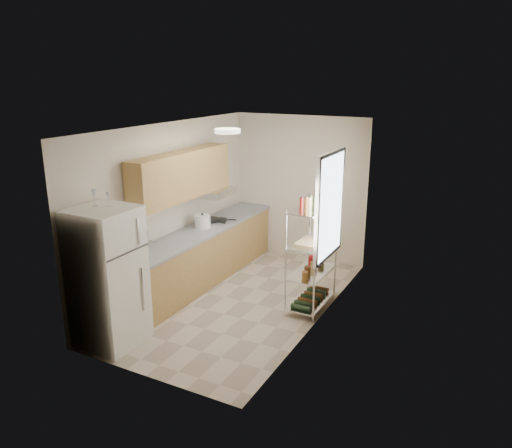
{
  "coord_description": "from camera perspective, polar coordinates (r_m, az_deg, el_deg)",
  "views": [
    {
      "loc": [
        3.39,
        -5.97,
        3.3
      ],
      "look_at": [
        0.13,
        0.25,
        1.16
      ],
      "focal_mm": 35.0,
      "sensor_mm": 36.0,
      "label": 1
    }
  ],
  "objects": [
    {
      "name": "frying_pan_small",
      "position": [
        8.44,
        -4.02,
        0.49
      ],
      "size": [
        0.26,
        0.26,
        0.04
      ],
      "primitive_type": "cylinder",
      "rotation": [
        0.0,
        0.0,
        0.43
      ],
      "color": "black",
      "rests_on": "counter_run"
    },
    {
      "name": "wine_glass_a",
      "position": [
        6.19,
        -16.53,
        2.76
      ],
      "size": [
        0.07,
        0.07,
        0.19
      ],
      "primitive_type": null,
      "color": "silver",
      "rests_on": "refrigerator"
    },
    {
      "name": "refrigerator",
      "position": [
        6.44,
        -16.59,
        -5.86
      ],
      "size": [
        0.73,
        0.73,
        1.77
      ],
      "primitive_type": "cube",
      "color": "white",
      "rests_on": "ground"
    },
    {
      "name": "upper_cabinets",
      "position": [
        7.67,
        -8.45,
        5.52
      ],
      "size": [
        0.33,
        2.2,
        0.72
      ],
      "primitive_type": "cube",
      "color": "tan",
      "rests_on": "room"
    },
    {
      "name": "rice_cooker",
      "position": [
        8.09,
        -6.13,
        0.32
      ],
      "size": [
        0.26,
        0.26,
        0.21
      ],
      "primitive_type": "cylinder",
      "color": "white",
      "rests_on": "counter_run"
    },
    {
      "name": "window",
      "position": [
        6.91,
        8.45,
        2.05
      ],
      "size": [
        0.06,
        1.0,
        1.46
      ],
      "primitive_type": "cube",
      "color": "white",
      "rests_on": "room"
    },
    {
      "name": "counter_run",
      "position": [
        8.23,
        -5.9,
        -3.42
      ],
      "size": [
        0.63,
        3.51,
        0.9
      ],
      "color": "tan",
      "rests_on": "ground"
    },
    {
      "name": "bakers_rack",
      "position": [
        7.05,
        6.47,
        -1.3
      ],
      "size": [
        0.45,
        0.9,
        1.73
      ],
      "color": "silver",
      "rests_on": "ground"
    },
    {
      "name": "range_hood",
      "position": [
        8.37,
        -4.82,
        3.66
      ],
      "size": [
        0.5,
        0.6,
        0.12
      ],
      "primitive_type": "cube",
      "color": "#B7BABC",
      "rests_on": "room"
    },
    {
      "name": "espresso_machine",
      "position": [
        7.21,
        7.74,
        -0.55
      ],
      "size": [
        0.23,
        0.29,
        0.29
      ],
      "primitive_type": "cube",
      "rotation": [
        0.0,
        0.0,
        -0.32
      ],
      "color": "black",
      "rests_on": "bakers_rack"
    },
    {
      "name": "ceiling_dome",
      "position": [
        6.65,
        -3.27,
        10.58
      ],
      "size": [
        0.34,
        0.34,
        0.05
      ],
      "primitive_type": "cylinder",
      "color": "white",
      "rests_on": "room"
    },
    {
      "name": "wine_glass_b",
      "position": [
        6.25,
        -17.99,
        2.86
      ],
      "size": [
        0.07,
        0.07,
        0.21
      ],
      "primitive_type": null,
      "color": "silver",
      "rests_on": "refrigerator"
    },
    {
      "name": "frying_pan_large",
      "position": [
        8.43,
        -5.14,
        0.47
      ],
      "size": [
        0.33,
        0.33,
        0.05
      ],
      "primitive_type": "cylinder",
      "rotation": [
        0.0,
        0.0,
        -0.17
      ],
      "color": "black",
      "rests_on": "counter_run"
    },
    {
      "name": "room",
      "position": [
        7.15,
        -1.87,
        0.66
      ],
      "size": [
        2.52,
        4.42,
        2.62
      ],
      "color": "#C3B39E",
      "rests_on": "ground"
    },
    {
      "name": "storage_bag",
      "position": [
        7.43,
        6.52,
        -4.21
      ],
      "size": [
        0.09,
        0.13,
        0.15
      ],
      "primitive_type": "cube",
      "rotation": [
        0.0,
        0.0,
        -0.0
      ],
      "color": "#AC1615",
      "rests_on": "bakers_rack"
    },
    {
      "name": "cutting_board",
      "position": [
        7.02,
        6.38,
        -2.1
      ],
      "size": [
        0.37,
        0.46,
        0.03
      ],
      "primitive_type": "cube",
      "rotation": [
        0.0,
        0.0,
        -0.04
      ],
      "color": "tan",
      "rests_on": "bakers_rack"
    }
  ]
}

